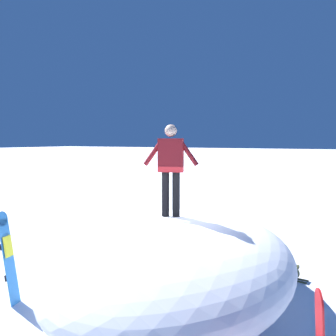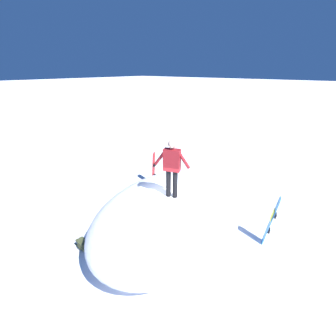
{
  "view_description": "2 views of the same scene",
  "coord_description": "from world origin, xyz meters",
  "px_view_note": "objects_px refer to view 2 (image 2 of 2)",
  "views": [
    {
      "loc": [
        -3.21,
        6.09,
        2.99
      ],
      "look_at": [
        0.29,
        -0.17,
        2.43
      ],
      "focal_mm": 38.95,
      "sensor_mm": 36.0,
      "label": 1
    },
    {
      "loc": [
        3.59,
        -4.4,
        5.01
      ],
      "look_at": [
        -0.73,
        0.96,
        2.0
      ],
      "focal_mm": 24.47,
      "sensor_mm": 36.0,
      "label": 2
    }
  ],
  "objects_px": {
    "snowboarder_standing": "(172,165)",
    "snowboard_secondary_upright": "(154,168)",
    "snowboard_primary_upright": "(271,220)",
    "backpack_near": "(83,245)"
  },
  "relations": [
    {
      "from": "snowboard_primary_upright",
      "to": "snowboard_secondary_upright",
      "type": "bearing_deg",
      "value": 172.4
    },
    {
      "from": "snowboard_secondary_upright",
      "to": "backpack_near",
      "type": "bearing_deg",
      "value": -75.97
    },
    {
      "from": "snowboarder_standing",
      "to": "snowboard_secondary_upright",
      "type": "relative_size",
      "value": 1.05
    },
    {
      "from": "snowboarder_standing",
      "to": "snowboard_primary_upright",
      "type": "bearing_deg",
      "value": 34.49
    },
    {
      "from": "snowboarder_standing",
      "to": "snowboard_secondary_upright",
      "type": "xyz_separation_m",
      "value": [
        -2.9,
        2.4,
        -1.71
      ]
    },
    {
      "from": "snowboarder_standing",
      "to": "backpack_near",
      "type": "bearing_deg",
      "value": -131.37
    },
    {
      "from": "snowboard_primary_upright",
      "to": "snowboard_secondary_upright",
      "type": "distance_m",
      "value": 5.39
    },
    {
      "from": "snowboard_primary_upright",
      "to": "backpack_near",
      "type": "xyz_separation_m",
      "value": [
        -4.24,
        -3.72,
        -0.72
      ]
    },
    {
      "from": "snowboarder_standing",
      "to": "snowboard_secondary_upright",
      "type": "height_order",
      "value": "snowboarder_standing"
    },
    {
      "from": "snowboarder_standing",
      "to": "snowboard_primary_upright",
      "type": "relative_size",
      "value": 1.0
    }
  ]
}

